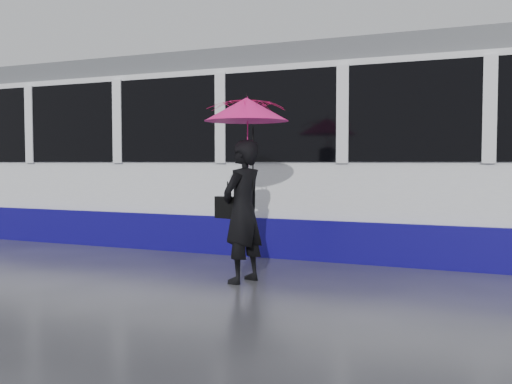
% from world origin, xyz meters
% --- Properties ---
extents(ground, '(90.00, 90.00, 0.00)m').
position_xyz_m(ground, '(0.00, 0.00, 0.00)').
color(ground, '#2D2D33').
rests_on(ground, ground).
extents(rails, '(34.00, 1.51, 0.02)m').
position_xyz_m(rails, '(0.00, 2.50, 0.01)').
color(rails, '#3F3D38').
rests_on(rails, ground).
extents(tram, '(26.00, 2.56, 3.35)m').
position_xyz_m(tram, '(0.66, 2.50, 1.64)').
color(tram, white).
rests_on(tram, ground).
extents(woman, '(0.57, 0.73, 1.77)m').
position_xyz_m(woman, '(1.37, -0.55, 0.89)').
color(woman, black).
rests_on(woman, ground).
extents(umbrella, '(1.26, 1.26, 1.19)m').
position_xyz_m(umbrella, '(1.42, -0.55, 1.94)').
color(umbrella, '#F21494').
rests_on(umbrella, ground).
extents(handbag, '(0.34, 0.21, 0.45)m').
position_xyz_m(handbag, '(1.15, -0.53, 0.93)').
color(handbag, black).
rests_on(handbag, ground).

